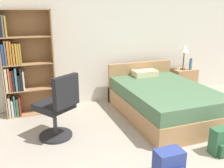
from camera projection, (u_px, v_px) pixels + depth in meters
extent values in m
cube|color=silver|center=(103.00, 40.00, 5.14)|extent=(9.00, 0.06, 2.60)
cube|color=#AD7F51|center=(2.00, 66.00, 4.36)|extent=(0.02, 0.31, 1.92)
cube|color=#AD7F51|center=(53.00, 62.00, 4.65)|extent=(0.02, 0.31, 1.92)
cube|color=#936C45|center=(28.00, 62.00, 4.64)|extent=(0.89, 0.01, 1.92)
cube|color=#AD7F51|center=(33.00, 112.00, 4.78)|extent=(0.85, 0.30, 0.02)
cube|color=beige|center=(9.00, 106.00, 4.56)|extent=(0.04, 0.23, 0.36)
cube|color=beige|center=(13.00, 108.00, 4.59)|extent=(0.04, 0.23, 0.30)
cube|color=teal|center=(15.00, 105.00, 4.59)|extent=(0.02, 0.24, 0.39)
cube|color=#2D6638|center=(17.00, 107.00, 4.60)|extent=(0.04, 0.20, 0.31)
cube|color=maroon|center=(20.00, 106.00, 4.63)|extent=(0.03, 0.23, 0.34)
cube|color=#AD7F51|center=(31.00, 89.00, 4.64)|extent=(0.85, 0.30, 0.02)
cube|color=beige|center=(6.00, 80.00, 4.42)|extent=(0.04, 0.23, 0.42)
cube|color=orange|center=(9.00, 79.00, 4.43)|extent=(0.02, 0.23, 0.43)
cube|color=maroon|center=(11.00, 81.00, 4.44)|extent=(0.03, 0.21, 0.37)
cube|color=black|center=(13.00, 80.00, 4.47)|extent=(0.04, 0.25, 0.38)
cube|color=teal|center=(16.00, 79.00, 4.47)|extent=(0.03, 0.23, 0.42)
cube|color=black|center=(19.00, 82.00, 4.50)|extent=(0.04, 0.22, 0.28)
cube|color=black|center=(21.00, 78.00, 4.51)|extent=(0.03, 0.24, 0.41)
cube|color=beige|center=(24.00, 80.00, 4.53)|extent=(0.03, 0.24, 0.35)
cube|color=#AD7F51|center=(28.00, 63.00, 4.50)|extent=(0.85, 0.30, 0.02)
cube|color=navy|center=(3.00, 55.00, 4.28)|extent=(0.04, 0.22, 0.36)
cube|color=#665B51|center=(6.00, 53.00, 4.29)|extent=(0.03, 0.21, 0.42)
cube|color=orange|center=(8.00, 53.00, 4.31)|extent=(0.04, 0.23, 0.41)
cube|color=orange|center=(11.00, 53.00, 4.31)|extent=(0.03, 0.20, 0.41)
cube|color=orange|center=(14.00, 54.00, 4.34)|extent=(0.03, 0.22, 0.36)
cube|color=gold|center=(16.00, 54.00, 4.36)|extent=(0.03, 0.24, 0.36)
cube|color=orange|center=(19.00, 54.00, 4.35)|extent=(0.03, 0.18, 0.36)
cube|color=gold|center=(20.00, 54.00, 4.36)|extent=(0.02, 0.18, 0.36)
cube|color=#AD7F51|center=(26.00, 37.00, 4.37)|extent=(0.85, 0.30, 0.02)
cube|color=black|center=(1.00, 27.00, 4.15)|extent=(0.03, 0.20, 0.32)
cube|color=#665B51|center=(3.00, 26.00, 4.17)|extent=(0.03, 0.23, 0.36)
cube|color=gold|center=(6.00, 26.00, 4.17)|extent=(0.02, 0.20, 0.35)
cube|color=#AD7F51|center=(23.00, 9.00, 4.24)|extent=(0.89, 0.31, 0.02)
cube|color=#AD7F51|center=(164.00, 108.00, 4.59)|extent=(1.44, 2.09, 0.34)
cube|color=#4C704C|center=(165.00, 93.00, 4.51)|extent=(1.41, 2.05, 0.24)
cube|color=#AD7F51|center=(140.00, 81.00, 5.42)|extent=(1.44, 0.08, 0.83)
cube|color=beige|center=(145.00, 73.00, 5.17)|extent=(0.50, 0.30, 0.12)
cylinder|color=#232326|center=(56.00, 135.00, 3.89)|extent=(0.51, 0.51, 0.04)
cylinder|color=#333338|center=(55.00, 122.00, 3.82)|extent=(0.06, 0.06, 0.43)
cube|color=black|center=(54.00, 106.00, 3.75)|extent=(0.67, 0.67, 0.10)
cube|color=black|center=(66.00, 91.00, 3.51)|extent=(0.41, 0.31, 0.46)
cube|color=#AD7F51|center=(183.00, 82.00, 5.76)|extent=(0.54, 0.38, 0.60)
sphere|color=tan|center=(189.00, 79.00, 5.54)|extent=(0.02, 0.02, 0.02)
cylinder|color=#333333|center=(183.00, 69.00, 5.64)|extent=(0.12, 0.12, 0.02)
cylinder|color=#333333|center=(184.00, 60.00, 5.59)|extent=(0.02, 0.02, 0.37)
cone|color=silver|center=(185.00, 49.00, 5.51)|extent=(0.21, 0.21, 0.16)
cylinder|color=teal|center=(190.00, 65.00, 5.59)|extent=(0.06, 0.06, 0.23)
cylinder|color=#2D2D33|center=(191.00, 59.00, 5.55)|extent=(0.04, 0.04, 0.03)
cube|color=#2D603D|center=(222.00, 141.00, 3.40)|extent=(0.32, 0.16, 0.37)
cube|color=navy|center=(169.00, 164.00, 2.90)|extent=(0.33, 0.21, 0.36)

